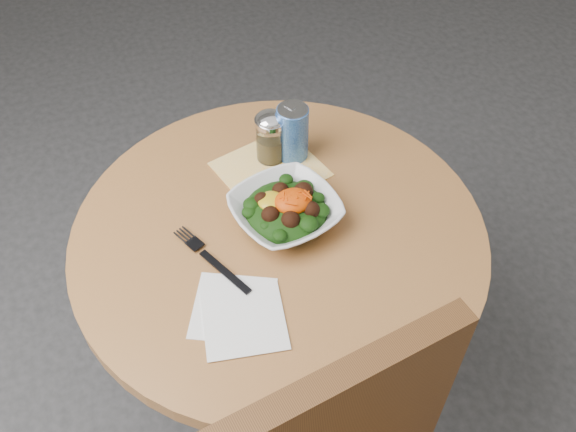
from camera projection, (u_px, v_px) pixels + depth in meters
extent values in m
plane|color=#2B2A2D|center=(281.00, 391.00, 1.94)|extent=(6.00, 6.00, 0.00)
cylinder|color=black|center=(281.00, 389.00, 1.93)|extent=(0.52, 0.52, 0.03)
cylinder|color=black|center=(280.00, 328.00, 1.68)|extent=(0.10, 0.10, 0.71)
cylinder|color=#AB6F3D|center=(279.00, 236.00, 1.40)|extent=(0.90, 0.90, 0.04)
cube|color=#FEA50D|center=(270.00, 169.00, 1.51)|extent=(0.27, 0.25, 0.00)
cube|color=white|center=(234.00, 308.00, 1.25)|extent=(0.21, 0.21, 0.00)
cube|color=white|center=(244.00, 320.00, 1.23)|extent=(0.18, 0.18, 0.00)
imported|color=silver|center=(285.00, 211.00, 1.38)|extent=(0.27, 0.27, 0.06)
ellipsoid|color=black|center=(285.00, 212.00, 1.39)|extent=(0.18, 0.18, 0.06)
ellipsoid|color=gold|center=(271.00, 201.00, 1.37)|extent=(0.06, 0.06, 0.02)
ellipsoid|color=#E84405|center=(293.00, 201.00, 1.36)|extent=(0.08, 0.07, 0.04)
cube|color=black|center=(225.00, 272.00, 1.30)|extent=(0.07, 0.14, 0.00)
cube|color=black|center=(190.00, 240.00, 1.36)|extent=(0.06, 0.08, 0.00)
cylinder|color=silver|center=(271.00, 140.00, 1.50)|extent=(0.07, 0.07, 0.10)
cylinder|color=olive|center=(271.00, 147.00, 1.52)|extent=(0.06, 0.06, 0.06)
cylinder|color=silver|center=(270.00, 121.00, 1.46)|extent=(0.07, 0.07, 0.01)
ellipsoid|color=silver|center=(270.00, 119.00, 1.45)|extent=(0.07, 0.07, 0.03)
cylinder|color=navy|center=(292.00, 133.00, 1.49)|extent=(0.08, 0.08, 0.14)
cylinder|color=silver|center=(293.00, 109.00, 1.44)|extent=(0.07, 0.07, 0.00)
cube|color=silver|center=(290.00, 106.00, 1.44)|extent=(0.02, 0.03, 0.00)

